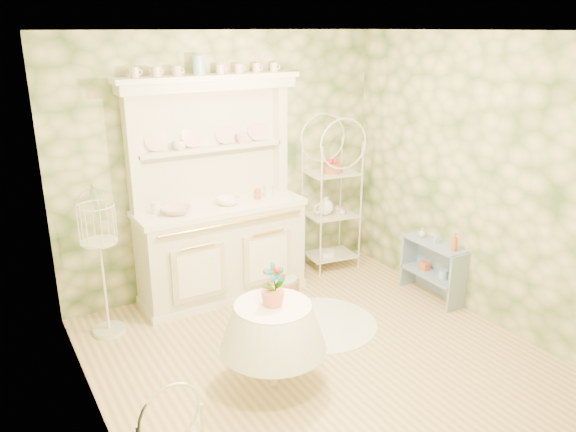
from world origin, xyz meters
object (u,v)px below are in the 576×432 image
bakers_rack (332,193)px  round_table (273,344)px  side_shelf (433,272)px  birdcage_stand (102,266)px  kitchen_dresser (220,192)px  floor_basket (283,286)px

bakers_rack → round_table: size_ratio=2.45×
side_shelf → round_table: size_ratio=0.89×
side_shelf → round_table: 2.26m
bakers_rack → birdcage_stand: bakers_rack is taller
kitchen_dresser → round_table: bearing=-100.9°
birdcage_stand → floor_basket: bearing=-5.3°
kitchen_dresser → bakers_rack: (1.41, 0.04, -0.23)m
round_table → floor_basket: round_table is taller
birdcage_stand → floor_basket: size_ratio=4.41×
side_shelf → kitchen_dresser: bearing=141.3°
side_shelf → floor_basket: (-1.34, 0.83, -0.19)m
bakers_rack → side_shelf: bakers_rack is taller
bakers_rack → birdcage_stand: bearing=-168.0°
bakers_rack → round_table: (-1.73, -1.71, -0.54)m
kitchen_dresser → side_shelf: kitchen_dresser is taller
bakers_rack → birdcage_stand: size_ratio=1.36×
bakers_rack → floor_basket: bakers_rack is taller
side_shelf → birdcage_stand: birdcage_stand is taller
kitchen_dresser → floor_basket: bearing=-32.0°
kitchen_dresser → round_table: kitchen_dresser is taller
round_table → side_shelf: bearing=13.0°
bakers_rack → birdcage_stand: 2.68m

